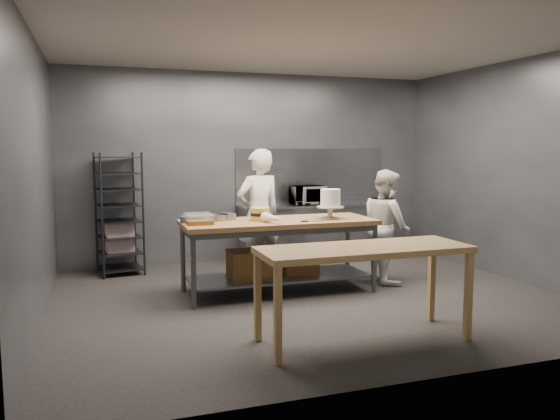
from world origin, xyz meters
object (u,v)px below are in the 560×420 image
at_px(chef_behind, 259,215).
at_px(frosted_cake_stand, 330,200).
at_px(work_table, 275,247).
at_px(microwave, 308,195).
at_px(speed_rack, 119,215).
at_px(near_counter, 364,256).
at_px(layer_cake, 260,214).
at_px(chef_right, 386,226).

bearing_deg(chef_behind, frosted_cake_stand, 114.78).
height_order(work_table, microwave, microwave).
distance_m(work_table, speed_rack, 2.52).
bearing_deg(speed_rack, microwave, 1.55).
bearing_deg(work_table, speed_rack, 136.14).
bearing_deg(near_counter, microwave, 76.30).
height_order(frosted_cake_stand, layer_cake, frosted_cake_stand).
bearing_deg(near_counter, work_table, 97.42).
distance_m(work_table, microwave, 2.20).
bearing_deg(chef_behind, work_table, 75.63).
xyz_separation_m(speed_rack, chef_behind, (1.81, -0.98, 0.04)).
distance_m(work_table, layer_cake, 0.47).
xyz_separation_m(work_table, speed_rack, (-1.80, 1.73, 0.28)).
bearing_deg(work_table, layer_cake, 176.37).
distance_m(chef_behind, layer_cake, 0.77).
distance_m(chef_right, microwave, 1.82).
bearing_deg(chef_behind, microwave, -151.16).
xyz_separation_m(chef_right, microwave, (-0.45, 1.73, 0.29)).
bearing_deg(work_table, microwave, 57.56).
distance_m(near_counter, chef_behind, 2.67).
bearing_deg(chef_right, microwave, 18.42).
distance_m(work_table, chef_behind, 0.82).
distance_m(work_table, chef_right, 1.62).
xyz_separation_m(chef_behind, layer_cake, (-0.20, -0.74, 0.10)).
distance_m(near_counter, chef_right, 2.40).
height_order(work_table, near_counter, work_table).
relative_size(near_counter, frosted_cake_stand, 5.32).
bearing_deg(layer_cake, speed_rack, 133.09).
height_order(speed_rack, layer_cake, speed_rack).
distance_m(near_counter, microwave, 3.83).
xyz_separation_m(microwave, frosted_cake_stand, (-0.46, -1.92, 0.11)).
relative_size(speed_rack, chef_behind, 0.97).
height_order(work_table, speed_rack, speed_rack).
bearing_deg(microwave, chef_right, -75.32).
bearing_deg(microwave, near_counter, -103.70).
relative_size(chef_behind, layer_cake, 7.60).
xyz_separation_m(chef_right, layer_cake, (-1.80, -0.07, 0.24)).
height_order(chef_right, microwave, chef_right).
bearing_deg(frosted_cake_stand, microwave, 76.61).
relative_size(chef_right, frosted_cake_stand, 4.06).
bearing_deg(microwave, speed_rack, -178.45).
distance_m(chef_right, layer_cake, 1.82).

